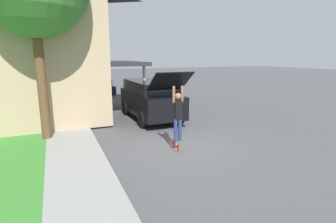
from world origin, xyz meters
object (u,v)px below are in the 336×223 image
at_px(car_down_street, 101,86).
at_px(skateboarder, 178,113).
at_px(skateboard, 175,145).
at_px(suv_parked, 150,98).
at_px(lawn_tree_far, 40,36).

relative_size(car_down_street, skateboarder, 2.32).
xyz_separation_m(skateboarder, skateboard, (-0.06, 0.08, -1.17)).
bearing_deg(suv_parked, car_down_street, 93.73).
distance_m(lawn_tree_far, skateboarder, 15.04).
relative_size(lawn_tree_far, skateboarder, 3.62).
bearing_deg(skateboard, suv_parked, 80.62).
height_order(car_down_street, skateboard, car_down_street).
xyz_separation_m(suv_parked, skateboarder, (-0.73, -4.83, 0.24)).
height_order(suv_parked, skateboard, suv_parked).
height_order(lawn_tree_far, car_down_street, lawn_tree_far).
xyz_separation_m(car_down_street, skateboard, (-0.06, -15.83, -0.44)).
relative_size(car_down_street, skateboard, 5.98).
xyz_separation_m(lawn_tree_far, car_down_street, (4.52, 1.96, -4.10)).
distance_m(suv_parked, skateboarder, 4.89).
xyz_separation_m(car_down_street, skateboarder, (-0.01, -15.91, 0.73)).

